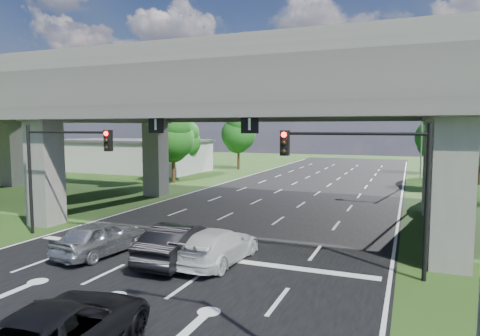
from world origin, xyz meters
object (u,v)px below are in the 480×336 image
Objects in this scene: car_dark at (181,243)px; car_trailing at (60,333)px; streetlight_far at (421,128)px; car_white at (218,246)px; signal_right at (368,170)px; car_silver at (101,238)px; signal_left at (59,159)px; streetlight_near at (464,127)px; streetlight_beyond at (418,128)px.

car_trailing is at bearing 97.35° from car_dark.
streetlight_far is 31.28m from car_trailing.
car_white is 8.66m from car_trailing.
signal_right is 1.28× the size of car_silver.
streetlight_far is 26.37m from car_silver.
signal_left reaches higher than car_white.
streetlight_far is at bearing -108.27° from car_white.
streetlight_far reaches higher than signal_right.
streetlight_near is 13.92m from car_dark.
car_trailing is at bearing 91.50° from car_white.
streetlight_far is 23.14m from car_white.
signal_left is 1.18× the size of car_white.
signal_right is 10.33m from streetlight_near.
car_white is (-8.30, 9.00, -5.08)m from streetlight_near.
streetlight_beyond reaches higher than car_trailing.
streetlight_far is 1.00× the size of streetlight_beyond.
car_white is (-6.02, -0.94, -3.42)m from signal_right.
signal_right reaches higher than car_white.
streetlight_near is at bearing 135.96° from car_white.
streetlight_beyond reaches higher than car_dark.
car_dark reaches higher than car_white.
streetlight_near is at bearing 156.42° from car_silver.
streetlight_beyond is 46.73m from car_trailing.
car_silver is (-11.48, -1.87, -3.36)m from signal_right.
car_dark is at bearing -87.37° from car_trailing.
streetlight_far reaches higher than car_trailing.
signal_left reaches higher than car_silver.
streetlight_far is at bearing 83.53° from signal_right.
streetlight_beyond is at bearing 90.00° from streetlight_far.
car_white is at bearing 132.67° from streetlight_near.
streetlight_far reaches higher than car_white.
streetlight_far and streetlight_beyond have the same top height.
signal_right is 6.99m from car_white.
car_silver is at bearing -109.94° from streetlight_beyond.
car_silver is at bearing -122.10° from streetlight_far.
car_silver is at bearing -24.19° from signal_left.
signal_right is at bearing -96.47° from streetlight_far.
streetlight_near and streetlight_far have the same top height.
car_silver is at bearing 4.68° from car_dark.
signal_left is 10.26m from car_white.
car_dark is (8.07, -1.44, -3.31)m from signal_left.
car_white is (-8.30, -21.00, -5.08)m from streetlight_far.
car_trailing is (-8.57, -29.66, -5.02)m from streetlight_far.
signal_right is at bearing 102.88° from streetlight_near.
streetlight_far is 2.14× the size of car_silver.
streetlight_near is 30.00m from streetlight_far.
streetlight_near is 9.94m from car_trailing.
streetlight_far is (0.00, 30.00, 0.00)m from streetlight_near.
signal_right is 11.96m from car_trailing.
streetlight_beyond is 40.66m from car_silver.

